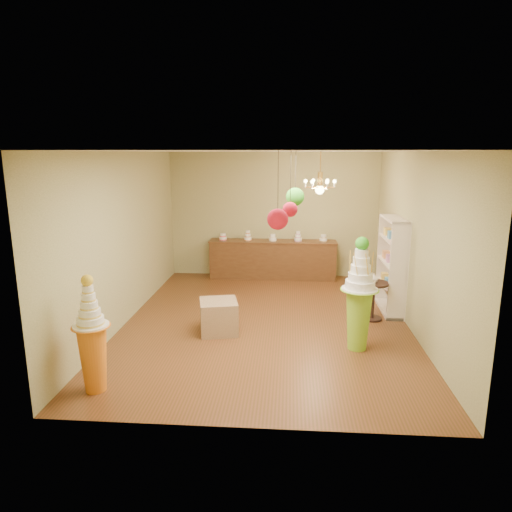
# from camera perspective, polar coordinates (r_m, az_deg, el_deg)

# --- Properties ---
(floor) EXTENTS (6.50, 6.50, 0.00)m
(floor) POSITION_cam_1_polar(r_m,az_deg,el_deg) (8.29, 1.25, -8.24)
(floor) COLOR #593218
(floor) RESTS_ON ground
(ceiling) EXTENTS (6.50, 6.50, 0.00)m
(ceiling) POSITION_cam_1_polar(r_m,az_deg,el_deg) (7.74, 1.36, 12.97)
(ceiling) COLOR white
(ceiling) RESTS_ON ground
(wall_back) EXTENTS (5.00, 0.04, 3.00)m
(wall_back) POSITION_cam_1_polar(r_m,az_deg,el_deg) (11.09, 2.19, 5.14)
(wall_back) COLOR tan
(wall_back) RESTS_ON ground
(wall_front) EXTENTS (5.00, 0.04, 3.00)m
(wall_front) POSITION_cam_1_polar(r_m,az_deg,el_deg) (4.73, -0.76, -5.38)
(wall_front) COLOR tan
(wall_front) RESTS_ON ground
(wall_left) EXTENTS (0.04, 6.50, 3.00)m
(wall_left) POSITION_cam_1_polar(r_m,az_deg,el_deg) (8.39, -16.03, 2.16)
(wall_left) COLOR tan
(wall_left) RESTS_ON ground
(wall_right) EXTENTS (0.04, 6.50, 3.00)m
(wall_right) POSITION_cam_1_polar(r_m,az_deg,el_deg) (8.15, 19.16, 1.64)
(wall_right) COLOR tan
(wall_right) RESTS_ON ground
(pedestal_green) EXTENTS (0.65, 0.65, 1.77)m
(pedestal_green) POSITION_cam_1_polar(r_m,az_deg,el_deg) (7.15, 12.75, -5.89)
(pedestal_green) COLOR #8AC62B
(pedestal_green) RESTS_ON floor
(pedestal_orange) EXTENTS (0.47, 0.47, 1.53)m
(pedestal_orange) POSITION_cam_1_polar(r_m,az_deg,el_deg) (6.19, -19.73, -10.74)
(pedestal_orange) COLOR orange
(pedestal_orange) RESTS_ON floor
(burlap_riser) EXTENTS (0.73, 0.73, 0.56)m
(burlap_riser) POSITION_cam_1_polar(r_m,az_deg,el_deg) (7.77, -4.69, -7.56)
(burlap_riser) COLOR #8B6C4B
(burlap_riser) RESTS_ON floor
(sideboard) EXTENTS (3.04, 0.54, 1.16)m
(sideboard) POSITION_cam_1_polar(r_m,az_deg,el_deg) (10.99, 2.09, -0.34)
(sideboard) COLOR #52311A
(sideboard) RESTS_ON floor
(shelving_unit) EXTENTS (0.33, 1.20, 1.80)m
(shelving_unit) POSITION_cam_1_polar(r_m,az_deg,el_deg) (8.99, 16.62, -1.09)
(shelving_unit) COLOR silver
(shelving_unit) RESTS_ON floor
(round_table) EXTENTS (0.71, 0.71, 0.70)m
(round_table) POSITION_cam_1_polar(r_m,az_deg,el_deg) (8.54, 14.40, -4.80)
(round_table) COLOR black
(round_table) RESTS_ON floor
(vase) EXTENTS (0.20, 0.20, 0.17)m
(vase) POSITION_cam_1_polar(r_m,az_deg,el_deg) (8.44, 14.52, -2.66)
(vase) COLOR silver
(vase) RESTS_ON round_table
(pom_red_left) EXTENTS (0.24, 0.24, 0.86)m
(pom_red_left) POSITION_cam_1_polar(r_m,az_deg,el_deg) (5.07, 2.73, 4.63)
(pom_red_left) COLOR #3B342A
(pom_red_left) RESTS_ON ceiling
(pom_green_mid) EXTENTS (0.24, 0.24, 0.71)m
(pom_green_mid) POSITION_cam_1_polar(r_m,az_deg,el_deg) (6.02, 4.91, 7.39)
(pom_green_mid) COLOR #3B342A
(pom_green_mid) RESTS_ON ceiling
(pom_red_right) EXTENTS (0.18, 0.18, 0.77)m
(pom_red_right) POSITION_cam_1_polar(r_m,az_deg,el_deg) (5.43, 4.29, 5.84)
(pom_red_right) COLOR #3B342A
(pom_red_right) RESTS_ON ceiling
(chandelier) EXTENTS (0.71, 0.71, 0.85)m
(chandelier) POSITION_cam_1_polar(r_m,az_deg,el_deg) (9.29, 7.98, 8.52)
(chandelier) COLOR gold
(chandelier) RESTS_ON ceiling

